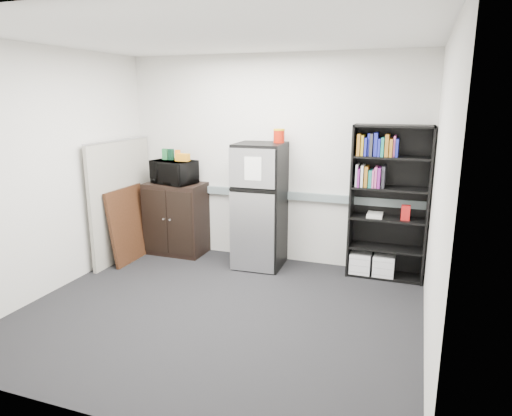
% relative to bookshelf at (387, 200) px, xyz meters
% --- Properties ---
extents(floor, '(4.00, 4.00, 0.00)m').
position_rel_bookshelf_xyz_m(floor, '(-1.51, -1.57, -0.97)').
color(floor, black).
rests_on(floor, ground).
extents(wall_back, '(4.00, 0.02, 2.70)m').
position_rel_bookshelf_xyz_m(wall_back, '(-1.51, 0.18, 0.38)').
color(wall_back, silver).
rests_on(wall_back, floor).
extents(wall_right, '(0.02, 3.50, 2.70)m').
position_rel_bookshelf_xyz_m(wall_right, '(0.49, -1.57, 0.38)').
color(wall_right, silver).
rests_on(wall_right, floor).
extents(wall_left, '(0.02, 3.50, 2.70)m').
position_rel_bookshelf_xyz_m(wall_left, '(-3.51, -1.57, 0.38)').
color(wall_left, silver).
rests_on(wall_left, floor).
extents(ceiling, '(4.00, 3.50, 0.02)m').
position_rel_bookshelf_xyz_m(ceiling, '(-1.51, -1.57, 1.73)').
color(ceiling, white).
rests_on(ceiling, wall_back).
extents(electrical_raceway, '(3.92, 0.05, 0.10)m').
position_rel_bookshelf_xyz_m(electrical_raceway, '(-1.51, 0.15, -0.07)').
color(electrical_raceway, gray).
rests_on(electrical_raceway, wall_back).
extents(wall_note, '(0.14, 0.00, 0.10)m').
position_rel_bookshelf_xyz_m(wall_note, '(-1.86, 0.18, 0.58)').
color(wall_note, white).
rests_on(wall_note, wall_back).
extents(bookshelf, '(0.90, 0.34, 1.85)m').
position_rel_bookshelf_xyz_m(bookshelf, '(0.00, 0.00, 0.00)').
color(bookshelf, black).
rests_on(bookshelf, floor).
extents(cubicle_partition, '(0.06, 1.30, 1.62)m').
position_rel_bookshelf_xyz_m(cubicle_partition, '(-3.41, -0.49, -0.16)').
color(cubicle_partition, gray).
rests_on(cubicle_partition, floor).
extents(cabinet, '(0.80, 0.53, 1.00)m').
position_rel_bookshelf_xyz_m(cabinet, '(-2.83, -0.07, -0.47)').
color(cabinet, black).
rests_on(cabinet, floor).
extents(microwave, '(0.65, 0.51, 0.32)m').
position_rel_bookshelf_xyz_m(microwave, '(-2.83, -0.08, 0.19)').
color(microwave, black).
rests_on(microwave, cabinet).
extents(snack_box_a, '(0.08, 0.06, 0.15)m').
position_rel_bookshelf_xyz_m(snack_box_a, '(-2.97, -0.05, 0.42)').
color(snack_box_a, '#1B5F2F').
rests_on(snack_box_a, microwave).
extents(snack_box_b, '(0.08, 0.07, 0.15)m').
position_rel_bookshelf_xyz_m(snack_box_b, '(-2.88, -0.05, 0.42)').
color(snack_box_b, '#0B321E').
rests_on(snack_box_b, microwave).
extents(snack_box_c, '(0.08, 0.07, 0.14)m').
position_rel_bookshelf_xyz_m(snack_box_c, '(-2.77, -0.05, 0.42)').
color(snack_box_c, orange).
rests_on(snack_box_c, microwave).
extents(snack_bag, '(0.18, 0.10, 0.10)m').
position_rel_bookshelf_xyz_m(snack_bag, '(-2.67, -0.10, 0.40)').
color(snack_bag, orange).
rests_on(snack_bag, microwave).
extents(refrigerator, '(0.63, 0.65, 1.60)m').
position_rel_bookshelf_xyz_m(refrigerator, '(-1.55, -0.15, -0.17)').
color(refrigerator, black).
rests_on(refrigerator, floor).
extents(coffee_can, '(0.14, 0.14, 0.19)m').
position_rel_bookshelf_xyz_m(coffee_can, '(-1.35, -0.02, 0.73)').
color(coffee_can, '#AD1807').
rests_on(coffee_can, refrigerator).
extents(framed_poster, '(0.17, 0.77, 0.99)m').
position_rel_bookshelf_xyz_m(framed_poster, '(-3.28, -0.55, -0.48)').
color(framed_poster, black).
rests_on(framed_poster, floor).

